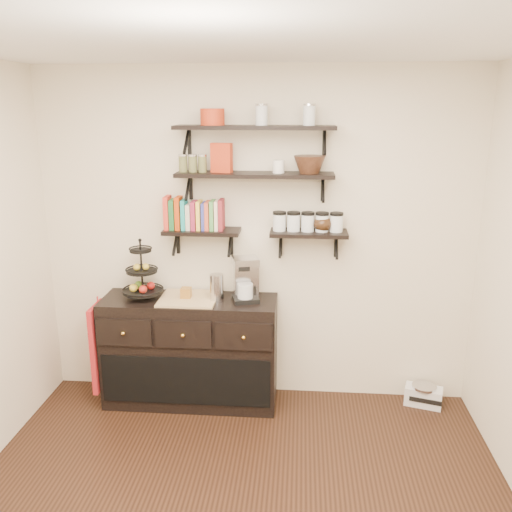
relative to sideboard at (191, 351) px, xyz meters
The scene contains 20 objects.
ceiling 2.76m from the sideboard, 71.00° to the right, with size 3.50×3.50×0.02m, color white.
back_wall 1.06m from the sideboard, 24.26° to the left, with size 3.50×0.02×2.70m, color silver.
shelf_top 1.86m from the sideboard, 11.24° to the left, with size 1.20×0.27×0.23m.
shelf_mid 1.52m from the sideboard, 11.24° to the left, with size 1.20×0.27×0.23m.
shelf_low_left 0.99m from the sideboard, 49.00° to the left, with size 0.60×0.25×0.23m.
shelf_low_right 1.36m from the sideboard, ahead, with size 0.60×0.25×0.23m.
cookbooks 1.12m from the sideboard, 66.99° to the left, with size 0.43×0.15×0.26m.
glass_canisters 1.42m from the sideboard, ahead, with size 0.54×0.10×0.13m.
sideboard is the anchor object (origin of this frame).
fruit_stand 0.71m from the sideboard, behind, with size 0.32×0.32×0.47m.
candle 0.50m from the sideboard, behind, with size 0.08×0.08×0.08m, color #905E21.
coffee_maker 0.77m from the sideboard, ahead, with size 0.24×0.24×0.36m.
thermal_carafe 0.60m from the sideboard, ahead, with size 0.11×0.11×0.22m, color silver.
apron 0.74m from the sideboard, behind, with size 0.04×0.31×0.71m, color #A32011.
radio 1.96m from the sideboard, ahead, with size 0.32×0.24×0.18m.
recipe_box 1.58m from the sideboard, 20.38° to the left, with size 0.16×0.06×0.22m, color #B33014.
walnut_bowl 1.78m from the sideboard, ahead, with size 0.24×0.24×0.13m, color black, non-canonical shape.
ramekins 1.66m from the sideboard, ahead, with size 0.09×0.09×0.10m, color white.
teapot 1.50m from the sideboard, ahead, with size 0.19×0.14×0.14m, color black, non-canonical shape.
red_pot 1.87m from the sideboard, 25.90° to the left, with size 0.18×0.18×0.12m, color #B33014.
Camera 1 is at (0.35, -2.49, 2.39)m, focal length 38.00 mm.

